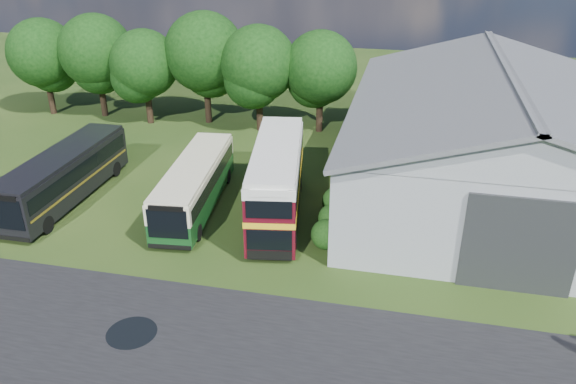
% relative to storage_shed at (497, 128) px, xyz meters
% --- Properties ---
extents(ground, '(120.00, 120.00, 0.00)m').
position_rel_storage_shed_xyz_m(ground, '(-15.00, -15.98, -4.17)').
color(ground, '#1B3310').
rests_on(ground, ground).
extents(asphalt_road, '(60.00, 8.00, 0.02)m').
position_rel_storage_shed_xyz_m(asphalt_road, '(-12.00, -18.98, -4.17)').
color(asphalt_road, black).
rests_on(asphalt_road, ground).
extents(puddle, '(2.20, 2.20, 0.01)m').
position_rel_storage_shed_xyz_m(puddle, '(-16.50, -18.98, -4.17)').
color(puddle, black).
rests_on(puddle, ground).
extents(storage_shed, '(18.80, 24.80, 8.15)m').
position_rel_storage_shed_xyz_m(storage_shed, '(0.00, 0.00, 0.00)').
color(storage_shed, gray).
rests_on(storage_shed, ground).
extents(tree_far_left, '(6.12, 6.12, 8.64)m').
position_rel_storage_shed_xyz_m(tree_far_left, '(-38.00, 8.02, 1.40)').
color(tree_far_left, black).
rests_on(tree_far_left, ground).
extents(tree_left_a, '(6.46, 6.46, 9.12)m').
position_rel_storage_shed_xyz_m(tree_left_a, '(-33.00, 8.52, 1.71)').
color(tree_left_a, black).
rests_on(tree_left_a, ground).
extents(tree_left_b, '(5.78, 5.78, 8.16)m').
position_rel_storage_shed_xyz_m(tree_left_b, '(-28.00, 7.52, 1.09)').
color(tree_left_b, black).
rests_on(tree_left_b, ground).
extents(tree_mid, '(6.80, 6.80, 9.60)m').
position_rel_storage_shed_xyz_m(tree_mid, '(-23.00, 8.82, 2.02)').
color(tree_mid, black).
rests_on(tree_mid, ground).
extents(tree_right_a, '(6.26, 6.26, 8.83)m').
position_rel_storage_shed_xyz_m(tree_right_a, '(-18.00, 7.82, 1.52)').
color(tree_right_a, black).
rests_on(tree_right_a, ground).
extents(tree_right_b, '(5.98, 5.98, 8.45)m').
position_rel_storage_shed_xyz_m(tree_right_b, '(-13.00, 8.62, 1.27)').
color(tree_right_b, black).
rests_on(tree_right_b, ground).
extents(shrub_front, '(1.70, 1.70, 1.70)m').
position_rel_storage_shed_xyz_m(shrub_front, '(-9.40, -9.98, -4.17)').
color(shrub_front, '#194714').
rests_on(shrub_front, ground).
extents(shrub_mid, '(1.60, 1.60, 1.60)m').
position_rel_storage_shed_xyz_m(shrub_mid, '(-9.40, -7.98, -4.17)').
color(shrub_mid, '#194714').
rests_on(shrub_mid, ground).
extents(shrub_back, '(1.80, 1.80, 1.80)m').
position_rel_storage_shed_xyz_m(shrub_back, '(-9.40, -5.98, -4.17)').
color(shrub_back, '#194714').
rests_on(shrub_back, ground).
extents(bus_green_single, '(3.64, 11.14, 3.02)m').
position_rel_storage_shed_xyz_m(bus_green_single, '(-18.02, -7.17, -2.56)').
color(bus_green_single, black).
rests_on(bus_green_single, ground).
extents(bus_maroon_double, '(4.42, 10.98, 4.59)m').
position_rel_storage_shed_xyz_m(bus_maroon_double, '(-12.84, -7.19, -1.87)').
color(bus_maroon_double, black).
rests_on(bus_maroon_double, ground).
extents(bus_dark_single, '(2.82, 11.65, 3.21)m').
position_rel_storage_shed_xyz_m(bus_dark_single, '(-26.48, -7.90, -2.46)').
color(bus_dark_single, black).
rests_on(bus_dark_single, ground).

